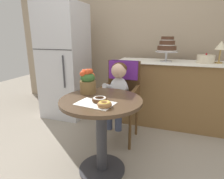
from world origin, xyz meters
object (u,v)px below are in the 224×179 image
at_px(tiered_cake_stand, 167,46).
at_px(round_layer_cake, 206,59).
at_px(cafe_table, 101,121).
at_px(donut_mid, 105,104).
at_px(flower_vase, 88,82).
at_px(wicker_chair, 122,88).
at_px(refrigerator, 65,62).
at_px(seated_child, 118,88).
at_px(donut_front, 100,99).
at_px(table_lamp, 221,46).

relative_size(tiered_cake_stand, round_layer_cake, 1.53).
relative_size(cafe_table, donut_mid, 6.36).
bearing_deg(round_layer_cake, flower_vase, -133.55).
relative_size(wicker_chair, round_layer_cake, 4.35).
bearing_deg(refrigerator, round_layer_cake, 6.29).
height_order(seated_child, donut_front, seated_child).
bearing_deg(flower_vase, cafe_table, -35.07).
bearing_deg(donut_front, seated_child, 92.82).
height_order(donut_mid, flower_vase, flower_vase).
distance_m(wicker_chair, round_layer_cake, 1.19).
bearing_deg(seated_child, donut_front, -87.18).
bearing_deg(donut_front, table_lamp, 52.46).
height_order(cafe_table, refrigerator, refrigerator).
height_order(donut_mid, table_lamp, table_lamp).
distance_m(round_layer_cake, refrigerator, 2.01).
height_order(seated_child, round_layer_cake, round_layer_cake).
bearing_deg(tiered_cake_stand, donut_front, -107.34).
bearing_deg(tiered_cake_stand, table_lamp, 4.24).
xyz_separation_m(cafe_table, seated_child, (-0.01, 0.54, 0.17)).
bearing_deg(round_layer_cake, table_lamp, 10.22).
bearing_deg(seated_child, wicker_chair, 90.00).
height_order(donut_front, flower_vase, flower_vase).
relative_size(wicker_chair, donut_front, 7.45).
xyz_separation_m(table_lamp, refrigerator, (-2.16, -0.25, -0.27)).
relative_size(tiered_cake_stand, refrigerator, 0.20).
xyz_separation_m(seated_child, donut_front, (0.03, -0.61, 0.06)).
bearing_deg(table_lamp, flower_vase, -136.68).
relative_size(seated_child, round_layer_cake, 3.32).
distance_m(donut_front, flower_vase, 0.30).
bearing_deg(flower_vase, seated_child, 67.17).
xyz_separation_m(cafe_table, round_layer_cake, (0.95, 1.32, 0.44)).
bearing_deg(wicker_chair, cafe_table, -86.44).
xyz_separation_m(donut_mid, table_lamp, (1.01, 1.52, 0.37)).
xyz_separation_m(cafe_table, wicker_chair, (-0.01, 0.69, 0.13)).
bearing_deg(flower_vase, wicker_chair, 73.04).
xyz_separation_m(seated_child, flower_vase, (-0.17, -0.41, 0.15)).
relative_size(donut_front, refrigerator, 0.08).
relative_size(cafe_table, flower_vase, 3.02).
height_order(seated_child, tiered_cake_stand, tiered_cake_stand).
relative_size(round_layer_cake, refrigerator, 0.13).
bearing_deg(wicker_chair, flower_vase, -104.38).
relative_size(seated_child, donut_mid, 6.41).
distance_m(cafe_table, round_layer_cake, 1.68).
bearing_deg(round_layer_cake, cafe_table, -125.69).
relative_size(wicker_chair, table_lamp, 3.35).
relative_size(seated_child, donut_front, 5.67).
relative_size(cafe_table, seated_child, 0.99).
relative_size(cafe_table, donut_front, 5.62).
distance_m(tiered_cake_stand, round_layer_cake, 0.53).
xyz_separation_m(seated_child, table_lamp, (1.12, 0.81, 0.44)).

